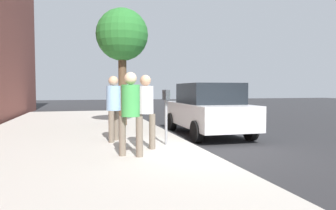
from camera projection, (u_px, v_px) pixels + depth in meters
The scene contains 8 objects.
ground_plane at pixel (203, 155), 7.27m from camera, with size 80.00×80.00×0.00m, color #2B2B2D.
sidewalk_slab at pixel (72, 160), 6.47m from camera, with size 28.00×6.00×0.15m, color #B7B2A8.
parking_meter at pixel (166, 105), 7.79m from camera, with size 0.36×0.12×1.41m.
pedestrian_at_meter at pixel (145, 105), 7.30m from camera, with size 0.43×0.42×1.76m.
pedestrian_bystander at pixel (131, 107), 6.42m from camera, with size 0.39×0.48×1.78m.
parking_officer at pixel (114, 103), 8.29m from camera, with size 0.50×0.39×1.78m.
parked_sedan_near at pixel (208, 109), 10.43m from camera, with size 4.44×2.05×1.77m.
street_tree at pixel (122, 36), 11.92m from camera, with size 2.03×2.03×4.57m.
Camera 1 is at (-6.71, 2.73, 1.57)m, focal length 32.62 mm.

